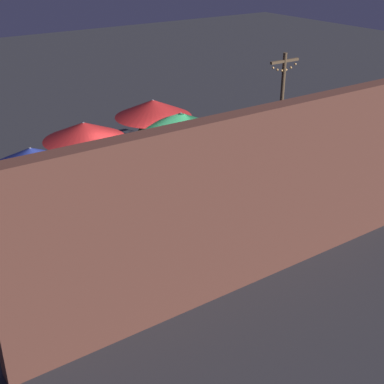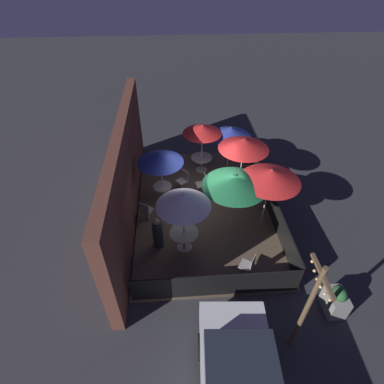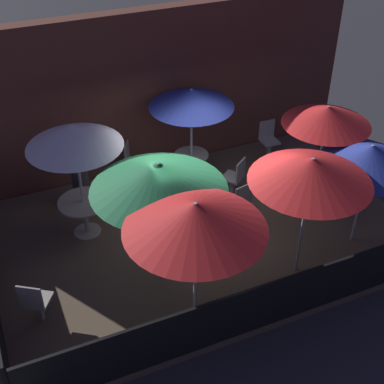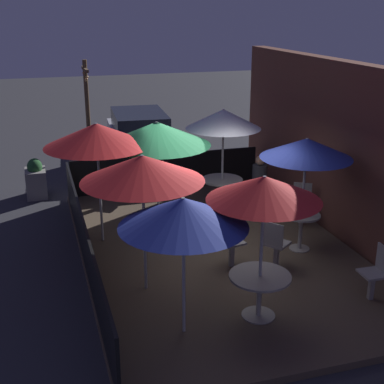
% 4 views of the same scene
% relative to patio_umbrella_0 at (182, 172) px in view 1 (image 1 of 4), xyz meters
% --- Properties ---
extents(ground_plane, '(60.00, 60.00, 0.00)m').
position_rel_patio_umbrella_0_xyz_m(ground_plane, '(-0.51, -1.61, -2.20)').
color(ground_plane, '#2D2D33').
extents(patio_deck, '(7.99, 5.25, 0.12)m').
position_rel_patio_umbrella_0_xyz_m(patio_deck, '(-0.51, -1.61, -2.14)').
color(patio_deck, brown).
rests_on(patio_deck, ground_plane).
extents(building_wall, '(9.59, 0.36, 3.70)m').
position_rel_patio_umbrella_0_xyz_m(building_wall, '(-0.51, 1.25, -0.35)').
color(building_wall, brown).
rests_on(building_wall, ground_plane).
extents(fence_front, '(7.79, 0.05, 0.95)m').
position_rel_patio_umbrella_0_xyz_m(fence_front, '(-0.51, -4.19, -1.61)').
color(fence_front, black).
rests_on(fence_front, patio_deck).
extents(fence_side_left, '(0.05, 5.05, 0.95)m').
position_rel_patio_umbrella_0_xyz_m(fence_side_left, '(-4.46, -1.61, -1.61)').
color(fence_side_left, black).
rests_on(fence_side_left, patio_deck).
extents(patio_umbrella_0, '(1.76, 1.76, 2.28)m').
position_rel_patio_umbrella_0_xyz_m(patio_umbrella_0, '(0.00, 0.00, 0.00)').
color(patio_umbrella_0, '#B2B2B7').
rests_on(patio_umbrella_0, patio_deck).
extents(patio_umbrella_1, '(1.74, 1.74, 2.41)m').
position_rel_patio_umbrella_0_xyz_m(patio_umbrella_1, '(-2.56, -0.74, 0.10)').
color(patio_umbrella_1, '#B2B2B7').
rests_on(patio_umbrella_1, patio_deck).
extents(patio_umbrella_2, '(1.70, 1.70, 2.31)m').
position_rel_patio_umbrella_0_xyz_m(patio_umbrella_2, '(2.03, -1.77, 0.03)').
color(patio_umbrella_2, '#B2B2B7').
rests_on(patio_umbrella_2, patio_deck).
extents(patio_umbrella_3, '(2.21, 2.21, 2.41)m').
position_rel_patio_umbrella_0_xyz_m(patio_umbrella_3, '(-1.64, -2.51, 0.09)').
color(patio_umbrella_3, '#B2B2B7').
rests_on(patio_umbrella_3, patio_deck).
extents(patio_umbrella_4, '(2.02, 2.02, 2.38)m').
position_rel_patio_umbrella_0_xyz_m(patio_umbrella_4, '(0.66, -3.28, 0.08)').
color(patio_umbrella_4, '#B2B2B7').
rests_on(patio_umbrella_4, patio_deck).
extents(patio_umbrella_5, '(2.08, 2.08, 2.48)m').
position_rel_patio_umbrella_0_xyz_m(patio_umbrella_5, '(-1.55, -3.73, 0.16)').
color(patio_umbrella_5, '#B2B2B7').
rests_on(patio_umbrella_5, patio_deck).
extents(patio_umbrella_6, '(1.85, 1.85, 2.13)m').
position_rel_patio_umbrella_0_xyz_m(patio_umbrella_6, '(2.10, -3.01, -0.17)').
color(patio_umbrella_6, '#B2B2B7').
rests_on(patio_umbrella_6, patio_deck).
extents(dining_table_0, '(0.74, 0.74, 0.75)m').
position_rel_patio_umbrella_0_xyz_m(dining_table_0, '(0.00, -0.00, -1.50)').
color(dining_table_0, '#9E998E').
rests_on(dining_table_0, patio_deck).
extents(dining_table_1, '(0.98, 0.98, 0.75)m').
position_rel_patio_umbrella_0_xyz_m(dining_table_1, '(-2.56, -0.74, -1.48)').
color(dining_table_1, '#9E998E').
rests_on(dining_table_1, patio_deck).
extents(dining_table_2, '(0.96, 0.96, 0.71)m').
position_rel_patio_umbrella_0_xyz_m(dining_table_2, '(2.03, -1.77, -1.51)').
color(dining_table_2, '#9E998E').
rests_on(dining_table_2, patio_deck).
extents(patio_chair_0, '(0.55, 0.55, 0.92)m').
position_rel_patio_umbrella_0_xyz_m(patio_chair_0, '(-3.85, -2.68, -1.59)').
color(patio_chair_0, gray).
rests_on(patio_chair_0, patio_deck).
extents(patio_chair_1, '(0.56, 0.56, 0.95)m').
position_rel_patio_umbrella_0_xyz_m(patio_chair_1, '(0.64, -0.85, -1.56)').
color(patio_chair_1, gray).
rests_on(patio_chair_1, patio_deck).
extents(patio_chair_2, '(0.47, 0.47, 0.95)m').
position_rel_patio_umbrella_0_xyz_m(patio_chair_2, '(0.32, -1.64, -1.56)').
color(patio_chair_2, gray).
rests_on(patio_chair_2, patio_deck).
extents(patio_chair_3, '(0.54, 0.54, 0.94)m').
position_rel_patio_umbrella_0_xyz_m(patio_chair_3, '(-1.15, 0.62, -1.57)').
color(patio_chair_3, gray).
rests_on(patio_chair_3, patio_deck).
extents(patio_chair_4, '(0.41, 0.41, 0.93)m').
position_rel_patio_umbrella_0_xyz_m(patio_chair_4, '(2.09, 0.28, -1.58)').
color(patio_chair_4, gray).
rests_on(patio_chair_4, patio_deck).
extents(patron_0, '(0.49, 0.49, 1.29)m').
position_rel_patio_umbrella_0_xyz_m(patron_0, '(-2.42, 0.15, -1.50)').
color(patron_0, '#333338').
rests_on(patron_0, patio_deck).
extents(planter_box, '(0.74, 0.52, 1.03)m').
position_rel_patio_umbrella_0_xyz_m(planter_box, '(-5.11, -4.97, -1.74)').
color(planter_box, gray).
rests_on(planter_box, ground_plane).
extents(light_post, '(1.10, 0.12, 3.39)m').
position_rel_patio_umbrella_0_xyz_m(light_post, '(-6.01, -3.43, -0.29)').
color(light_post, brown).
rests_on(light_post, ground_plane).
extents(parked_car_0, '(4.63, 2.02, 1.62)m').
position_rel_patio_umbrella_0_xyz_m(parked_car_0, '(-7.51, -1.72, -1.36)').
color(parked_car_0, silver).
rests_on(parked_car_0, ground_plane).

